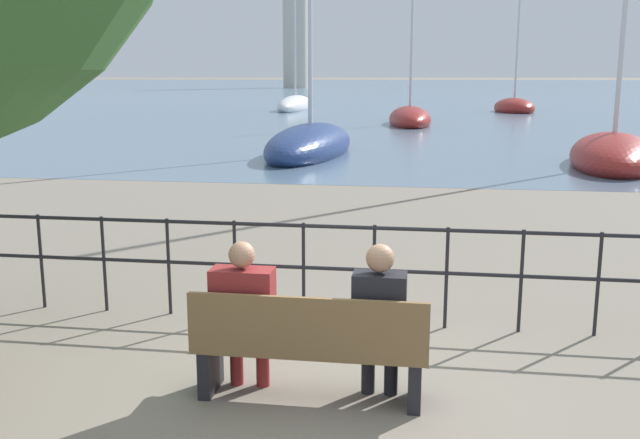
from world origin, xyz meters
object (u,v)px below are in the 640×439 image
(park_bench, at_px, (309,349))
(seated_person_right, at_px, (379,316))
(sailboat_2, at_px, (410,119))
(sailboat_4, at_px, (613,154))
(sailboat_1, at_px, (514,107))
(harbor_lighthouse, at_px, (296,23))
(seated_person_left, at_px, (244,311))
(sailboat_3, at_px, (310,144))
(sailboat_0, at_px, (295,105))

(park_bench, distance_m, seated_person_right, 0.61)
(sailboat_2, height_order, sailboat_4, sailboat_4)
(sailboat_1, xyz_separation_m, harbor_lighthouse, (-29.90, 80.24, 11.14))
(sailboat_2, distance_m, sailboat_4, 17.03)
(seated_person_left, bearing_deg, sailboat_3, 97.64)
(sailboat_0, bearing_deg, harbor_lighthouse, 101.45)
(park_bench, xyz_separation_m, sailboat_4, (6.04, 15.80, -0.10))
(sailboat_1, xyz_separation_m, sailboat_4, (-0.56, -29.23, 0.01))
(park_bench, height_order, sailboat_4, sailboat_4)
(park_bench, relative_size, seated_person_left, 1.46)
(sailboat_0, bearing_deg, sailboat_4, -62.85)
(park_bench, bearing_deg, seated_person_right, 7.99)
(seated_person_right, xyz_separation_m, sailboat_4, (5.50, 15.72, -0.37))
(seated_person_left, distance_m, harbor_lighthouse, 127.70)
(sailboat_0, distance_m, sailboat_4, 33.16)
(seated_person_right, distance_m, sailboat_4, 16.66)
(seated_person_left, relative_size, seated_person_right, 0.99)
(sailboat_4, bearing_deg, sailboat_2, 121.43)
(sailboat_0, relative_size, sailboat_2, 1.42)
(seated_person_right, xyz_separation_m, sailboat_1, (6.06, 44.95, -0.38))
(sailboat_4, bearing_deg, harbor_lighthouse, 115.41)
(sailboat_3, bearing_deg, sailboat_0, 104.81)
(park_bench, xyz_separation_m, sailboat_0, (-8.58, 45.56, -0.08))
(seated_person_right, xyz_separation_m, harbor_lighthouse, (-23.84, 125.19, 10.77))
(seated_person_left, height_order, sailboat_3, sailboat_3)
(sailboat_1, distance_m, sailboat_4, 29.24)
(sailboat_2, relative_size, sailboat_3, 0.69)
(sailboat_4, bearing_deg, sailboat_3, -179.71)
(sailboat_3, bearing_deg, harbor_lighthouse, 104.05)
(seated_person_right, distance_m, sailboat_0, 46.39)
(seated_person_right, relative_size, sailboat_0, 0.10)
(sailboat_0, bearing_deg, sailboat_1, -1.01)
(seated_person_left, distance_m, seated_person_right, 1.08)
(park_bench, bearing_deg, sailboat_2, 90.13)
(sailboat_0, xyz_separation_m, sailboat_2, (8.51, -13.86, -0.05))
(seated_person_left, bearing_deg, sailboat_0, 100.03)
(sailboat_0, xyz_separation_m, sailboat_4, (14.62, -29.76, -0.02))
(sailboat_3, xyz_separation_m, sailboat_4, (8.90, -1.59, -0.01))
(sailboat_0, distance_m, sailboat_1, 15.19)
(park_bench, distance_m, sailboat_3, 17.62)
(sailboat_3, bearing_deg, sailboat_1, 74.44)
(seated_person_left, bearing_deg, seated_person_right, 0.09)
(harbor_lighthouse, bearing_deg, seated_person_right, -79.22)
(sailboat_3, xyz_separation_m, harbor_lighthouse, (-20.44, 107.88, 11.13))
(seated_person_right, bearing_deg, sailboat_1, 82.33)
(sailboat_3, relative_size, harbor_lighthouse, 0.52)
(sailboat_4, xyz_separation_m, harbor_lighthouse, (-29.34, 109.47, 11.14))
(park_bench, relative_size, sailboat_0, 0.15)
(park_bench, relative_size, seated_person_right, 1.44)
(seated_person_left, height_order, seated_person_right, seated_person_right)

